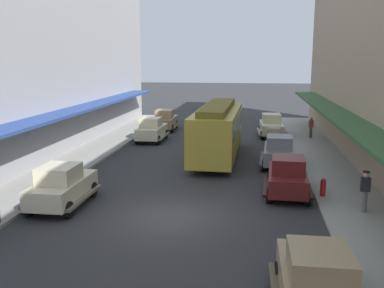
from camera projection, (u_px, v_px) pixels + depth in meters
The scene contains 13 objects.
ground_plane at pixel (171, 217), 17.20m from camera, with size 200.00×200.00×0.00m, color #2D2D30.
sidewalk_right at pixel (367, 225), 16.15m from camera, with size 3.00×60.00×0.15m, color #99968E.
parked_car_0 at pixel (271, 125), 34.87m from camera, with size 2.27×4.31×1.84m.
parked_car_1 at pixel (165, 120), 38.12m from camera, with size 2.27×4.31×1.84m.
parked_car_2 at pixel (279, 150), 25.18m from camera, with size 2.31×4.32×1.84m.
parked_car_3 at pixel (152, 129), 32.91m from camera, with size 2.15×4.26×1.84m.
parked_car_4 at pixel (317, 281), 10.34m from camera, with size 2.16×4.27×1.84m.
parked_car_5 at pixel (62, 185), 18.29m from camera, with size 2.15×4.27×1.84m.
parked_car_6 at pixel (287, 175), 19.80m from camera, with size 2.29×4.31×1.84m.
streetcar at pixel (218, 129), 26.94m from camera, with size 2.74×9.66×3.46m.
fire_hydrant at pixel (323, 187), 19.29m from camera, with size 0.24×0.24×0.82m.
pedestrian_0 at pixel (365, 191), 17.20m from camera, with size 0.36×0.28×1.67m.
pedestrian_1 at pixel (311, 127), 33.40m from camera, with size 0.36×0.24×1.64m.
Camera 1 is at (3.12, -16.03, 6.19)m, focal length 40.24 mm.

